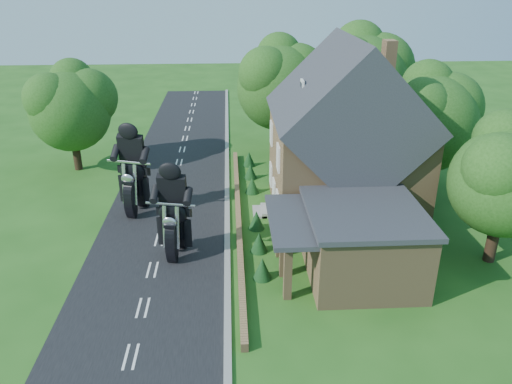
{
  "coord_description": "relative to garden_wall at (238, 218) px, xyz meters",
  "views": [
    {
      "loc": [
        3.91,
        -20.9,
        13.29
      ],
      "look_at": [
        5.21,
        2.79,
        2.8
      ],
      "focal_mm": 35.0,
      "sensor_mm": 36.0,
      "label": 1
    }
  ],
  "objects": [
    {
      "name": "motorcycle_follow",
      "position": [
        -6.01,
        1.44,
        0.64
      ],
      "size": [
        0.96,
        1.87,
        1.69
      ],
      "primitive_type": null,
      "rotation": [
        0.0,
        0.0,
        2.85
      ],
      "color": "black",
      "rests_on": "ground"
    },
    {
      "name": "kerb",
      "position": [
        -0.65,
        -5.0,
        -0.14
      ],
      "size": [
        0.3,
        80.0,
        0.12
      ],
      "primitive_type": "cube",
      "color": "gray",
      "rests_on": "ground"
    },
    {
      "name": "shrub_d",
      "position": [
        1.0,
        4.0,
        0.35
      ],
      "size": [
        0.9,
        0.9,
        1.1
      ],
      "primitive_type": "cone",
      "color": "#103314",
      "rests_on": "ground"
    },
    {
      "name": "shrub_a",
      "position": [
        1.0,
        -6.0,
        0.35
      ],
      "size": [
        0.9,
        0.9,
        1.1
      ],
      "primitive_type": "cone",
      "color": "#103314",
      "rests_on": "ground"
    },
    {
      "name": "garden_wall",
      "position": [
        0.0,
        0.0,
        0.0
      ],
      "size": [
        0.3,
        22.0,
        0.4
      ],
      "primitive_type": "cube",
      "color": "#94734B",
      "rests_on": "ground"
    },
    {
      "name": "tree_far_road",
      "position": [
        -11.16,
        9.11,
        4.64
      ],
      "size": [
        6.08,
        5.6,
        7.84
      ],
      "color": "black",
      "rests_on": "ground"
    },
    {
      "name": "motorcycle_lead",
      "position": [
        -3.21,
        -3.7,
        0.57
      ],
      "size": [
        0.75,
        1.7,
        1.54
      ],
      "primitive_type": null,
      "rotation": [
        0.0,
        0.0,
        2.93
      ],
      "color": "black",
      "rests_on": "ground"
    },
    {
      "name": "shrub_b",
      "position": [
        1.0,
        -3.5,
        0.35
      ],
      "size": [
        0.9,
        0.9,
        1.1
      ],
      "primitive_type": "cone",
      "color": "#103314",
      "rests_on": "ground"
    },
    {
      "name": "shrub_f",
      "position": [
        1.0,
        9.0,
        0.35
      ],
      "size": [
        0.9,
        0.9,
        1.1
      ],
      "primitive_type": "cone",
      "color": "#103314",
      "rests_on": "ground"
    },
    {
      "name": "road",
      "position": [
        -4.3,
        -5.0,
        -0.19
      ],
      "size": [
        7.0,
        80.0,
        0.02
      ],
      "primitive_type": "cube",
      "color": "black",
      "rests_on": "ground"
    },
    {
      "name": "ground",
      "position": [
        -4.3,
        -5.0,
        -0.2
      ],
      "size": [
        120.0,
        120.0,
        0.0
      ],
      "primitive_type": "plane",
      "color": "#215317",
      "rests_on": "ground"
    },
    {
      "name": "shrub_e",
      "position": [
        1.0,
        6.5,
        0.35
      ],
      "size": [
        0.9,
        0.9,
        1.1
      ],
      "primitive_type": "cone",
      "color": "#103314",
      "rests_on": "ground"
    },
    {
      "name": "annex",
      "position": [
        5.57,
        -5.8,
        1.57
      ],
      "size": [
        7.05,
        5.94,
        3.44
      ],
      "color": "#94734B",
      "rests_on": "ground"
    },
    {
      "name": "house",
      "position": [
        6.19,
        1.0,
        4.14
      ],
      "size": [
        9.54,
        8.64,
        10.24
      ],
      "color": "#94734B",
      "rests_on": "ground"
    },
    {
      "name": "shrub_c",
      "position": [
        1.0,
        -1.0,
        0.35
      ],
      "size": [
        0.9,
        0.9,
        1.1
      ],
      "primitive_type": "cone",
      "color": "#103314",
      "rests_on": "ground"
    },
    {
      "name": "tree_house_right",
      "position": [
        12.35,
        3.62,
        4.99
      ],
      "size": [
        6.51,
        6.0,
        8.4
      ],
      "color": "black",
      "rests_on": "ground"
    },
    {
      "name": "tree_behind_left",
      "position": [
        3.86,
        12.13,
        5.53
      ],
      "size": [
        6.94,
        6.4,
        9.16
      ],
      "color": "black",
      "rests_on": "ground"
    },
    {
      "name": "tree_behind_house",
      "position": [
        9.88,
        11.14,
        6.03
      ],
      "size": [
        7.81,
        7.2,
        10.08
      ],
      "color": "black",
      "rests_on": "ground"
    }
  ]
}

